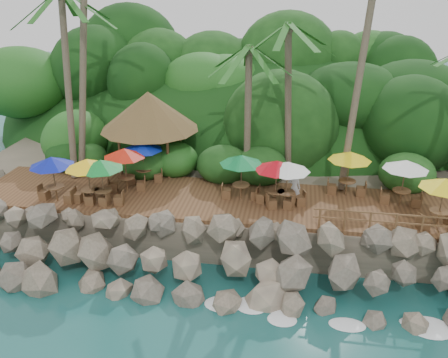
# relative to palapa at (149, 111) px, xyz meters

# --- Properties ---
(ground) EXTENTS (140.00, 140.00, 0.00)m
(ground) POSITION_rel_palapa_xyz_m (4.91, -9.57, -5.79)
(ground) COLOR #19514F
(ground) RESTS_ON ground
(land_base) EXTENTS (32.00, 25.20, 2.10)m
(land_base) POSITION_rel_palapa_xyz_m (4.91, 6.43, -4.74)
(land_base) COLOR gray
(land_base) RESTS_ON ground
(jungle_hill) EXTENTS (44.80, 28.00, 15.40)m
(jungle_hill) POSITION_rel_palapa_xyz_m (4.91, 13.93, -5.79)
(jungle_hill) COLOR #143811
(jungle_hill) RESTS_ON ground
(seawall) EXTENTS (29.00, 4.00, 2.30)m
(seawall) POSITION_rel_palapa_xyz_m (4.91, -7.57, -4.64)
(seawall) COLOR gray
(seawall) RESTS_ON ground
(terrace) EXTENTS (26.00, 5.00, 0.20)m
(terrace) POSITION_rel_palapa_xyz_m (4.91, -3.57, -3.59)
(terrace) COLOR brown
(terrace) RESTS_ON land_base
(jungle_foliage) EXTENTS (44.00, 16.00, 12.00)m
(jungle_foliage) POSITION_rel_palapa_xyz_m (4.91, 5.43, -5.79)
(jungle_foliage) COLOR #143811
(jungle_foliage) RESTS_ON ground
(foam_line) EXTENTS (25.20, 0.80, 0.06)m
(foam_line) POSITION_rel_palapa_xyz_m (4.91, -9.27, -5.76)
(foam_line) COLOR white
(foam_line) RESTS_ON ground
(palapa) EXTENTS (5.69, 5.69, 4.60)m
(palapa) POSITION_rel_palapa_xyz_m (0.00, 0.00, 0.00)
(palapa) COLOR brown
(palapa) RESTS_ON ground
(dining_clusters) EXTENTS (20.59, 5.30, 2.39)m
(dining_clusters) POSITION_rel_palapa_xyz_m (5.02, -3.86, -1.51)
(dining_clusters) COLOR brown
(dining_clusters) RESTS_ON terrace
(railing) EXTENTS (8.30, 0.10, 1.00)m
(railing) POSITION_rel_palapa_xyz_m (13.50, -5.92, -2.89)
(railing) COLOR brown
(railing) RESTS_ON terrace
(waiter) EXTENTS (0.71, 0.58, 1.67)m
(waiter) POSITION_rel_palapa_xyz_m (8.46, -3.44, -2.66)
(waiter) COLOR white
(waiter) RESTS_ON terrace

